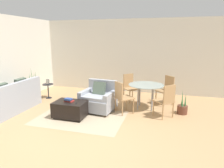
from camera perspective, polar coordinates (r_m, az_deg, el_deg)
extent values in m
plane|color=tan|center=(4.57, -8.05, -13.91)|extent=(20.00, 20.00, 0.00)
cube|color=beige|center=(7.76, 3.14, 7.97)|extent=(12.00, 0.06, 2.75)
cube|color=beige|center=(7.14, -27.12, 6.12)|extent=(0.06, 12.00, 2.75)
cube|color=tan|center=(5.41, -9.01, -9.49)|extent=(2.28, 1.57, 0.00)
cube|color=beige|center=(5.02, -11.30, -11.40)|extent=(2.24, 0.05, 0.00)
cube|color=beige|center=(5.28, -9.74, -10.08)|extent=(2.24, 0.05, 0.00)
cube|color=beige|center=(5.54, -8.33, -8.88)|extent=(2.24, 0.05, 0.00)
cube|color=beige|center=(5.81, -7.06, -7.78)|extent=(2.24, 0.05, 0.00)
cube|color=#999EA8|center=(6.46, -27.44, -5.18)|extent=(0.87, 1.84, 0.41)
cube|color=#999EA8|center=(6.10, -25.34, -1.70)|extent=(0.14, 1.84, 0.46)
cube|color=#999EA8|center=(7.00, -22.97, -0.57)|extent=(0.80, 0.12, 0.26)
cube|color=#4C5B4C|center=(6.58, -24.89, -0.23)|extent=(0.19, 0.40, 0.41)
cube|color=#4C5B4C|center=(6.05, -29.37, -1.78)|extent=(0.19, 0.40, 0.41)
cube|color=#999EA8|center=(5.78, -4.04, -5.52)|extent=(0.99, 0.93, 0.33)
cube|color=#999EA8|center=(5.69, -4.22, -3.59)|extent=(0.74, 0.78, 0.10)
cube|color=#999EA8|center=(5.98, -2.59, -0.94)|extent=(0.91, 0.22, 0.46)
cube|color=#999EA8|center=(5.88, -7.49, -2.60)|extent=(0.21, 0.77, 0.20)
cube|color=#999EA8|center=(5.55, -0.46, -3.45)|extent=(0.21, 0.77, 0.20)
cylinder|color=brown|center=(5.74, -8.85, -7.84)|extent=(0.05, 0.05, 0.06)
cylinder|color=brown|center=(5.41, -2.04, -9.00)|extent=(0.05, 0.05, 0.06)
cylinder|color=brown|center=(6.29, -5.69, -5.86)|extent=(0.05, 0.05, 0.06)
cylinder|color=brown|center=(5.99, 0.62, -6.77)|extent=(0.05, 0.05, 0.06)
cube|color=#4C5B4C|center=(5.75, -3.65, -1.20)|extent=(0.38, 0.25, 0.37)
cube|color=black|center=(5.42, -11.85, -6.94)|extent=(0.82, 0.58, 0.39)
cylinder|color=black|center=(5.47, -16.31, -9.41)|extent=(0.04, 0.04, 0.04)
cylinder|color=black|center=(5.14, -9.35, -10.52)|extent=(0.04, 0.04, 0.04)
cylinder|color=black|center=(5.85, -13.83, -7.76)|extent=(0.04, 0.04, 0.04)
cylinder|color=black|center=(5.55, -7.24, -8.65)|extent=(0.04, 0.04, 0.04)
cube|color=#B72D28|center=(5.38, -12.15, -4.72)|extent=(0.26, 0.17, 0.03)
cube|color=black|center=(5.37, -12.28, -4.48)|extent=(0.19, 0.18, 0.02)
cube|color=#2D478C|center=(5.37, -12.35, -4.20)|extent=(0.20, 0.16, 0.03)
cube|color=black|center=(5.20, -10.15, -5.37)|extent=(0.08, 0.14, 0.01)
cylinder|color=#333338|center=(7.59, -21.35, -2.48)|extent=(0.40, 0.40, 0.29)
cylinder|color=black|center=(7.55, -21.44, -1.48)|extent=(0.37, 0.37, 0.02)
cone|color=#387A42|center=(7.43, -20.96, 0.82)|extent=(0.05, 0.08, 0.61)
cone|color=#387A42|center=(7.53, -21.08, 1.18)|extent=(0.14, 0.07, 0.66)
cone|color=#387A42|center=(7.52, -21.68, 0.91)|extent=(0.11, 0.11, 0.62)
cone|color=#387A42|center=(7.51, -22.44, 0.66)|extent=(0.08, 0.11, 0.57)
cone|color=#387A42|center=(7.37, -21.81, 1.27)|extent=(0.08, 0.06, 0.77)
cylinder|color=black|center=(7.23, -17.88, -0.09)|extent=(0.36, 0.36, 0.02)
cylinder|color=black|center=(7.29, -17.74, -1.94)|extent=(0.04, 0.04, 0.47)
cylinder|color=black|center=(7.36, -17.61, -3.77)|extent=(0.20, 0.20, 0.02)
cube|color=black|center=(7.22, -17.93, 0.61)|extent=(0.12, 0.05, 0.16)
cube|color=#B2A893|center=(7.21, -17.96, 0.60)|extent=(0.10, 0.03, 0.14)
cube|color=black|center=(7.24, -17.80, 0.33)|extent=(0.02, 0.03, 0.08)
cylinder|color=#8C9E99|center=(5.92, 9.72, -0.22)|extent=(1.03, 1.03, 0.01)
cylinder|color=#99999E|center=(5.84, 7.42, -4.01)|extent=(0.04, 0.04, 0.72)
cylinder|color=#99999E|center=(5.80, 11.33, -4.28)|extent=(0.04, 0.04, 0.72)
cylinder|color=#99999E|center=(6.22, 7.97, -2.96)|extent=(0.04, 0.04, 0.72)
cylinder|color=#99999E|center=(6.19, 11.64, -3.20)|extent=(0.04, 0.04, 0.72)
cube|color=tan|center=(5.57, 3.61, -3.96)|extent=(0.59, 0.59, 0.03)
cube|color=tan|center=(5.41, 1.95, -1.82)|extent=(0.29, 0.29, 0.45)
cylinder|color=tan|center=(5.59, 6.14, -6.35)|extent=(0.03, 0.03, 0.42)
cylinder|color=tan|center=(5.87, 4.10, -5.35)|extent=(0.03, 0.03, 0.42)
cylinder|color=tan|center=(5.40, 2.99, -7.00)|extent=(0.03, 0.03, 0.42)
cylinder|color=tan|center=(5.69, 1.06, -5.92)|extent=(0.03, 0.03, 0.42)
cube|color=tan|center=(5.46, 14.52, -4.72)|extent=(0.59, 0.59, 0.03)
cube|color=tan|center=(5.26, 16.09, -2.76)|extent=(0.29, 0.29, 0.45)
cylinder|color=tan|center=(5.77, 14.46, -6.10)|extent=(0.03, 0.03, 0.42)
cylinder|color=tan|center=(5.54, 11.73, -6.77)|extent=(0.03, 0.03, 0.42)
cylinder|color=tan|center=(5.53, 17.03, -7.10)|extent=(0.03, 0.03, 0.42)
cylinder|color=tan|center=(5.29, 14.30, -7.87)|extent=(0.03, 0.03, 0.42)
cube|color=tan|center=(6.56, 5.56, -1.35)|extent=(0.59, 0.59, 0.03)
cube|color=tan|center=(6.66, 4.68, 1.01)|extent=(0.29, 0.29, 0.45)
cylinder|color=tan|center=(6.38, 5.11, -3.85)|extent=(0.03, 0.03, 0.42)
cylinder|color=tan|center=(6.59, 7.70, -3.39)|extent=(0.03, 0.03, 0.42)
cylinder|color=tan|center=(6.67, 3.37, -3.07)|extent=(0.03, 0.03, 0.42)
cylinder|color=tan|center=(6.87, 5.90, -2.65)|extent=(0.03, 0.03, 0.42)
cube|color=tan|center=(6.47, 14.78, -1.94)|extent=(0.59, 0.59, 0.03)
cube|color=tan|center=(6.55, 16.11, 0.31)|extent=(0.29, 0.29, 0.45)
cylinder|color=tan|center=(6.54, 12.44, -3.71)|extent=(0.03, 0.03, 0.42)
cylinder|color=tan|center=(6.29, 14.61, -4.51)|extent=(0.03, 0.03, 0.42)
cylinder|color=tan|center=(6.77, 14.73, -3.24)|extent=(0.03, 0.03, 0.42)
cylinder|color=tan|center=(6.53, 16.90, -3.99)|extent=(0.03, 0.03, 0.42)
cylinder|color=brown|center=(5.92, 19.43, -6.92)|extent=(0.28, 0.28, 0.23)
cylinder|color=black|center=(5.88, 19.51, -5.94)|extent=(0.26, 0.26, 0.02)
cone|color=#387A42|center=(5.82, 20.27, -4.24)|extent=(0.05, 0.06, 0.36)
cone|color=#387A42|center=(5.86, 19.43, -4.30)|extent=(0.06, 0.05, 0.31)
cone|color=#387A42|center=(5.74, 19.46, -3.90)|extent=(0.07, 0.06, 0.46)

